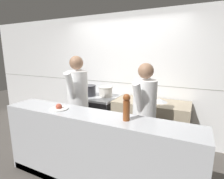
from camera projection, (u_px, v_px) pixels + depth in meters
name	position (u px, v px, depth m)	size (l,w,h in m)	color
ground_plane	(91.00, 165.00, 2.83)	(14.00, 14.00, 0.00)	#4C4742
wall_back_tiled	(124.00, 76.00, 3.77)	(8.00, 0.06, 2.60)	white
oven_range	(97.00, 116.00, 3.79)	(0.86, 0.71, 0.89)	#232326
prep_counter	(150.00, 125.00, 3.29)	(1.35, 0.65, 0.91)	gray
pass_counter	(93.00, 151.00, 2.31)	(2.68, 0.45, 1.03)	#B7BABF
stock_pot	(89.00, 90.00, 3.72)	(0.32, 0.32, 0.22)	#2D2D33
sauce_pot	(106.00, 91.00, 3.64)	(0.29, 0.29, 0.21)	beige
mixing_bowl_steel	(159.00, 100.00, 3.16)	(0.29, 0.29, 0.07)	#B7BABF
plated_dish_main	(59.00, 108.00, 2.39)	(0.24, 0.24, 0.09)	white
pepper_mill	(126.00, 107.00, 1.98)	(0.09, 0.09, 0.31)	brown
chef_head_cook	(78.00, 101.00, 3.04)	(0.42, 0.76, 1.74)	black
chef_sous	(144.00, 114.00, 2.54)	(0.38, 0.72, 1.65)	black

